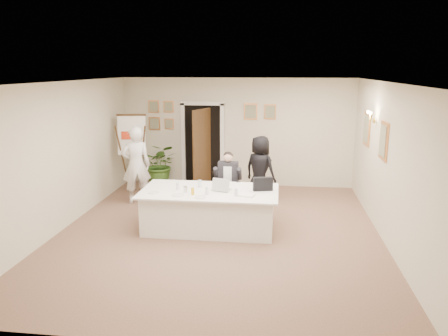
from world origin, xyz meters
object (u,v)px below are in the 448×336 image
(laptop, at_px, (222,183))
(paper_stack, at_px, (246,195))
(standing_man, at_px, (136,165))
(conference_table, at_px, (210,210))
(steel_jug, at_px, (185,190))
(potted_palm, at_px, (160,164))
(laptop_bag, at_px, (263,184))
(oj_glass, at_px, (193,191))
(flip_chart, at_px, (133,157))
(seated_man, at_px, (228,182))
(standing_woman, at_px, (260,169))

(laptop, bearing_deg, paper_stack, -17.45)
(standing_man, distance_m, laptop, 2.57)
(conference_table, xyz_separation_m, steel_jug, (-0.42, -0.19, 0.44))
(potted_palm, bearing_deg, standing_man, -94.09)
(paper_stack, bearing_deg, laptop_bag, 51.93)
(conference_table, distance_m, oj_glass, 0.61)
(potted_palm, relative_size, steel_jug, 10.20)
(flip_chart, relative_size, laptop_bag, 5.18)
(steel_jug, bearing_deg, paper_stack, -3.47)
(conference_table, xyz_separation_m, laptop, (0.23, 0.05, 0.52))
(seated_man, bearing_deg, standing_woman, 61.17)
(laptop, distance_m, laptop_bag, 0.78)
(seated_man, distance_m, steel_jug, 1.42)
(potted_palm, xyz_separation_m, laptop, (2.03, -3.02, 0.35))
(oj_glass, relative_size, steel_jug, 1.18)
(laptop_bag, relative_size, steel_jug, 3.36)
(paper_stack, xyz_separation_m, steel_jug, (-1.13, 0.07, 0.04))
(standing_woman, height_order, laptop, standing_woman)
(paper_stack, bearing_deg, seated_man, 110.02)
(conference_table, height_order, flip_chart, flip_chart)
(oj_glass, bearing_deg, laptop_bag, 19.30)
(standing_woman, bearing_deg, laptop, 100.25)
(standing_man, distance_m, paper_stack, 3.15)
(oj_glass, bearing_deg, laptop, 37.95)
(flip_chart, distance_m, standing_man, 0.95)
(conference_table, xyz_separation_m, potted_palm, (-1.80, 3.07, 0.17))
(flip_chart, relative_size, standing_woman, 1.23)
(flip_chart, bearing_deg, potted_palm, 56.41)
(laptop_bag, distance_m, oj_glass, 1.34)
(seated_man, relative_size, flip_chart, 0.70)
(seated_man, bearing_deg, flip_chart, 162.45)
(oj_glass, bearing_deg, standing_woman, 62.75)
(standing_man, xyz_separation_m, potted_palm, (0.11, 1.60, -0.32))
(laptop_bag, relative_size, oj_glass, 2.85)
(standing_man, height_order, potted_palm, standing_man)
(conference_table, height_order, seated_man, seated_man)
(seated_man, distance_m, laptop_bag, 1.24)
(seated_man, bearing_deg, laptop_bag, -40.93)
(flip_chart, height_order, laptop, flip_chart)
(standing_man, xyz_separation_m, laptop_bag, (2.92, -1.35, 0.02))
(potted_palm, bearing_deg, flip_chart, -123.59)
(laptop, relative_size, paper_stack, 1.14)
(standing_woman, distance_m, paper_stack, 2.14)
(flip_chart, distance_m, laptop, 3.40)
(seated_man, distance_m, potted_palm, 2.86)
(standing_man, height_order, oj_glass, standing_man)
(conference_table, distance_m, standing_woman, 2.10)
(flip_chart, xyz_separation_m, standing_man, (0.36, -0.88, 0.00))
(laptop_bag, xyz_separation_m, oj_glass, (-1.26, -0.44, -0.06))
(standing_man, bearing_deg, standing_woman, 167.09)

